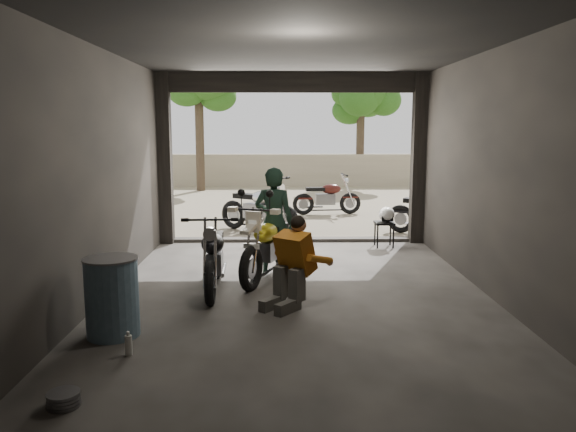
{
  "coord_description": "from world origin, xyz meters",
  "views": [
    {
      "loc": [
        -0.24,
        -7.18,
        2.21
      ],
      "look_at": [
        -0.12,
        0.6,
        0.97
      ],
      "focal_mm": 35.0,
      "sensor_mm": 36.0,
      "label": 1
    }
  ],
  "objects_px": {
    "helmet": "(387,214)",
    "main_bike": "(269,241)",
    "rider": "(274,222)",
    "stool": "(384,226)",
    "sign_post": "(438,160)",
    "outside_bike_c": "(432,209)",
    "mechanic": "(289,265)",
    "outside_bike_a": "(259,205)",
    "oil_drum": "(112,298)",
    "outside_bike_b": "(327,194)",
    "left_bike": "(214,252)"
  },
  "relations": [
    {
      "from": "helmet",
      "to": "main_bike",
      "type": "bearing_deg",
      "value": -116.21
    },
    {
      "from": "rider",
      "to": "stool",
      "type": "distance_m",
      "value": 2.83
    },
    {
      "from": "stool",
      "to": "helmet",
      "type": "relative_size",
      "value": 1.59
    },
    {
      "from": "sign_post",
      "to": "main_bike",
      "type": "bearing_deg",
      "value": -140.64
    },
    {
      "from": "outside_bike_c",
      "to": "mechanic",
      "type": "distance_m",
      "value": 5.5
    },
    {
      "from": "rider",
      "to": "outside_bike_a",
      "type": "bearing_deg",
      "value": -69.15
    },
    {
      "from": "outside_bike_c",
      "to": "rider",
      "type": "bearing_deg",
      "value": 165.26
    },
    {
      "from": "mechanic",
      "to": "oil_drum",
      "type": "distance_m",
      "value": 2.1
    },
    {
      "from": "outside_bike_b",
      "to": "left_bike",
      "type": "bearing_deg",
      "value": 156.65
    },
    {
      "from": "outside_bike_c",
      "to": "sign_post",
      "type": "relative_size",
      "value": 0.71
    },
    {
      "from": "main_bike",
      "to": "outside_bike_b",
      "type": "xyz_separation_m",
      "value": [
        1.37,
        6.17,
        -0.05
      ]
    },
    {
      "from": "rider",
      "to": "sign_post",
      "type": "distance_m",
      "value": 4.19
    },
    {
      "from": "main_bike",
      "to": "mechanic",
      "type": "relative_size",
      "value": 1.55
    },
    {
      "from": "outside_bike_b",
      "to": "stool",
      "type": "height_order",
      "value": "outside_bike_b"
    },
    {
      "from": "outside_bike_b",
      "to": "outside_bike_c",
      "type": "distance_m",
      "value": 3.46
    },
    {
      "from": "mechanic",
      "to": "outside_bike_a",
      "type": "bearing_deg",
      "value": 135.41
    },
    {
      "from": "outside_bike_b",
      "to": "mechanic",
      "type": "bearing_deg",
      "value": 165.65
    },
    {
      "from": "outside_bike_a",
      "to": "outside_bike_b",
      "type": "relative_size",
      "value": 1.15
    },
    {
      "from": "outside_bike_a",
      "to": "mechanic",
      "type": "distance_m",
      "value": 5.11
    },
    {
      "from": "left_bike",
      "to": "outside_bike_b",
      "type": "bearing_deg",
      "value": 70.34
    },
    {
      "from": "outside_bike_b",
      "to": "sign_post",
      "type": "bearing_deg",
      "value": -156.67
    },
    {
      "from": "rider",
      "to": "mechanic",
      "type": "relative_size",
      "value": 1.48
    },
    {
      "from": "outside_bike_c",
      "to": "sign_post",
      "type": "bearing_deg",
      "value": -154.23
    },
    {
      "from": "main_bike",
      "to": "sign_post",
      "type": "distance_m",
      "value": 4.44
    },
    {
      "from": "main_bike",
      "to": "left_bike",
      "type": "bearing_deg",
      "value": -120.66
    },
    {
      "from": "rider",
      "to": "oil_drum",
      "type": "relative_size",
      "value": 1.91
    },
    {
      "from": "rider",
      "to": "outside_bike_b",
      "type": "bearing_deg",
      "value": -87.21
    },
    {
      "from": "main_bike",
      "to": "stool",
      "type": "xyz_separation_m",
      "value": [
        2.09,
        2.17,
        -0.16
      ]
    },
    {
      "from": "stool",
      "to": "oil_drum",
      "type": "height_order",
      "value": "oil_drum"
    },
    {
      "from": "outside_bike_b",
      "to": "rider",
      "type": "xyz_separation_m",
      "value": [
        -1.29,
        -5.95,
        0.3
      ]
    },
    {
      "from": "rider",
      "to": "helmet",
      "type": "height_order",
      "value": "rider"
    },
    {
      "from": "rider",
      "to": "helmet",
      "type": "xyz_separation_m",
      "value": [
        2.06,
        1.97,
        -0.2
      ]
    },
    {
      "from": "outside_bike_b",
      "to": "sign_post",
      "type": "height_order",
      "value": "sign_post"
    },
    {
      "from": "outside_bike_b",
      "to": "rider",
      "type": "relative_size",
      "value": 0.94
    },
    {
      "from": "outside_bike_b",
      "to": "stool",
      "type": "distance_m",
      "value": 4.07
    },
    {
      "from": "outside_bike_c",
      "to": "helmet",
      "type": "height_order",
      "value": "outside_bike_c"
    },
    {
      "from": "stool",
      "to": "helmet",
      "type": "xyz_separation_m",
      "value": [
        0.05,
        0.03,
        0.21
      ]
    },
    {
      "from": "mechanic",
      "to": "helmet",
      "type": "height_order",
      "value": "mechanic"
    },
    {
      "from": "mechanic",
      "to": "stool",
      "type": "height_order",
      "value": "mechanic"
    },
    {
      "from": "main_bike",
      "to": "mechanic",
      "type": "distance_m",
      "value": 1.36
    },
    {
      "from": "outside_bike_a",
      "to": "rider",
      "type": "height_order",
      "value": "rider"
    },
    {
      "from": "oil_drum",
      "to": "sign_post",
      "type": "bearing_deg",
      "value": 46.78
    },
    {
      "from": "oil_drum",
      "to": "outside_bike_a",
      "type": "bearing_deg",
      "value": 77.59
    },
    {
      "from": "main_bike",
      "to": "oil_drum",
      "type": "bearing_deg",
      "value": -104.3
    },
    {
      "from": "outside_bike_b",
      "to": "mechanic",
      "type": "distance_m",
      "value": 7.59
    },
    {
      "from": "left_bike",
      "to": "outside_bike_a",
      "type": "relative_size",
      "value": 0.91
    },
    {
      "from": "main_bike",
      "to": "outside_bike_b",
      "type": "height_order",
      "value": "main_bike"
    },
    {
      "from": "left_bike",
      "to": "outside_bike_a",
      "type": "distance_m",
      "value": 4.35
    },
    {
      "from": "left_bike",
      "to": "rider",
      "type": "relative_size",
      "value": 0.98
    },
    {
      "from": "main_bike",
      "to": "oil_drum",
      "type": "height_order",
      "value": "main_bike"
    }
  ]
}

